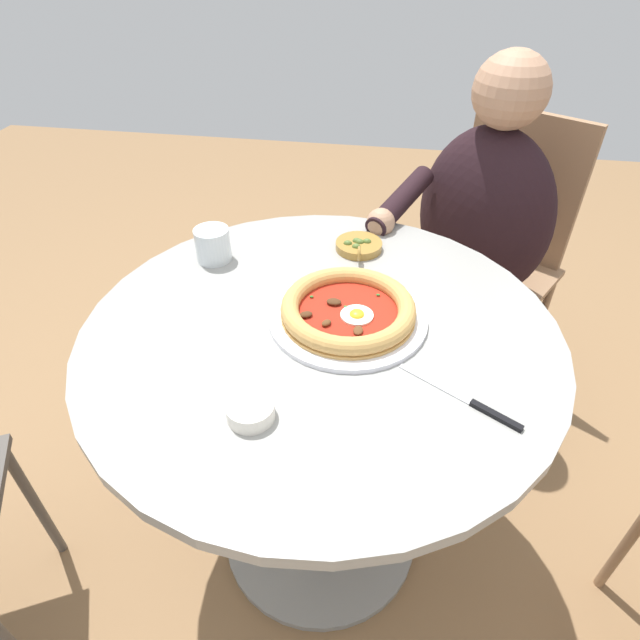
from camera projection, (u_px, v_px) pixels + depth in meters
name	position (u px, v px, depth m)	size (l,w,h in m)	color
ground_plane	(320.00, 533.00, 1.46)	(6.00, 6.00, 0.02)	olive
dining_table	(320.00, 397.00, 1.12)	(0.91, 0.91, 0.74)	#999993
pizza_on_plate	(348.00, 311.00, 1.00)	(0.31, 0.31, 0.04)	white
water_glass	(213.00, 246.00, 1.16)	(0.08, 0.08, 0.08)	silver
steak_knife	(476.00, 405.00, 0.83)	(0.19, 0.12, 0.01)	silver
ramekin_capers	(251.00, 410.00, 0.81)	(0.08, 0.08, 0.03)	white
olive_pan	(359.00, 246.00, 1.21)	(0.11, 0.13, 0.04)	olive
diner_person	(469.00, 277.00, 1.56)	(0.53, 0.45, 1.12)	#282833
cafe_chair_diner	(496.00, 243.00, 1.61)	(0.55, 0.55, 0.93)	#957050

